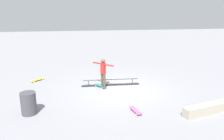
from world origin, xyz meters
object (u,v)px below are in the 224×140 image
at_px(skate_ledge, 209,108).
at_px(skateboard_main, 100,86).
at_px(loose_skateboard_pink, 135,110).
at_px(trash_bin, 29,103).
at_px(skater_main, 103,71).
at_px(loose_skateboard_yellow, 37,80).
at_px(grind_rail, 111,83).

height_order(skate_ledge, skateboard_main, skate_ledge).
xyz_separation_m(loose_skateboard_pink, trash_bin, (4.22, -0.47, 0.38)).
height_order(skater_main, loose_skateboard_yellow, skater_main).
bearing_deg(trash_bin, grind_rail, -142.12).
bearing_deg(loose_skateboard_pink, trash_bin, -110.37).
distance_m(skate_ledge, loose_skateboard_yellow, 9.13).
bearing_deg(loose_skateboard_pink, skater_main, -175.07).
xyz_separation_m(loose_skateboard_pink, loose_skateboard_yellow, (4.61, -4.67, 0.00)).
xyz_separation_m(grind_rail, trash_bin, (3.69, 2.87, 0.30)).
height_order(grind_rail, skate_ledge, skate_ledge).
bearing_deg(skater_main, skate_ledge, 3.08).
relative_size(grind_rail, trash_bin, 3.50).
relative_size(skateboard_main, loose_skateboard_pink, 0.94).
bearing_deg(grind_rail, loose_skateboard_pink, 100.36).
distance_m(grind_rail, trash_bin, 4.68).
bearing_deg(loose_skateboard_pink, loose_skateboard_yellow, -149.37).
bearing_deg(trash_bin, skater_main, -143.30).
bearing_deg(trash_bin, skate_ledge, 172.16).
xyz_separation_m(grind_rail, loose_skateboard_yellow, (4.08, -1.33, -0.08)).
height_order(skateboard_main, trash_bin, trash_bin).
bearing_deg(loose_skateboard_yellow, trash_bin, 52.94).
bearing_deg(skate_ledge, loose_skateboard_yellow, -34.59).
relative_size(loose_skateboard_pink, loose_skateboard_yellow, 1.14).
relative_size(skate_ledge, skater_main, 1.50).
height_order(skateboard_main, loose_skateboard_pink, same).
distance_m(skate_ledge, skater_main, 5.21).
relative_size(loose_skateboard_pink, trash_bin, 0.91).
height_order(loose_skateboard_pink, loose_skateboard_yellow, same).
distance_m(loose_skateboard_pink, loose_skateboard_yellow, 6.56).
bearing_deg(loose_skateboard_pink, skate_ledge, 66.13).
height_order(grind_rail, loose_skateboard_yellow, grind_rail).
distance_m(grind_rail, skater_main, 1.02).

